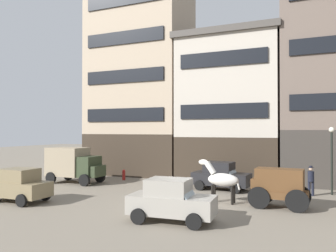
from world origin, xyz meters
TOP-DOWN VIEW (x-y plane):
  - ground_plane at (0.00, 0.00)m, footprint 120.00×120.00m
  - building_far_left at (-7.95, 10.33)m, footprint 9.21×6.46m
  - building_center_left at (0.47, 10.33)m, footprint 8.33×6.46m
  - cargo_wagon at (4.98, 0.77)m, footprint 2.99×1.68m
  - draft_horse at (2.03, 0.77)m, footprint 2.35×0.71m
  - delivery_truck_far at (-9.82, 3.20)m, footprint 4.35×2.13m
  - sedan_dark at (-8.31, -3.40)m, footprint 3.71×1.88m
  - sedan_light at (1.03, 4.59)m, footprint 3.83×2.13m
  - sedan_parked_curb at (0.96, -3.74)m, footprint 3.79×2.05m
  - pedestrian_officer at (6.50, 4.76)m, footprint 0.51×0.51m
  - streetlamp_curbside at (7.67, 5.54)m, footprint 0.32×0.32m
  - fire_hydrant_curbside at (-7.10, 5.87)m, footprint 0.24×0.24m

SIDE VIEW (x-z plane):
  - ground_plane at x=0.00m, z-range 0.00..0.00m
  - fire_hydrant_curbside at x=-7.10m, z-range 0.01..0.84m
  - sedan_dark at x=-8.31m, z-range 0.00..1.83m
  - sedan_light at x=1.03m, z-range 0.00..1.83m
  - sedan_parked_curb at x=0.96m, z-range 0.00..1.83m
  - pedestrian_officer at x=6.50m, z-range 0.08..1.88m
  - cargo_wagon at x=4.98m, z-range 0.16..2.14m
  - draft_horse at x=2.03m, z-range 0.12..2.42m
  - delivery_truck_far at x=-9.82m, z-range 0.11..2.73m
  - streetlamp_curbside at x=7.67m, z-range 0.61..4.73m
  - building_center_left at x=0.47m, z-range 0.04..11.76m
  - building_far_left at x=-7.95m, z-range 0.04..17.20m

